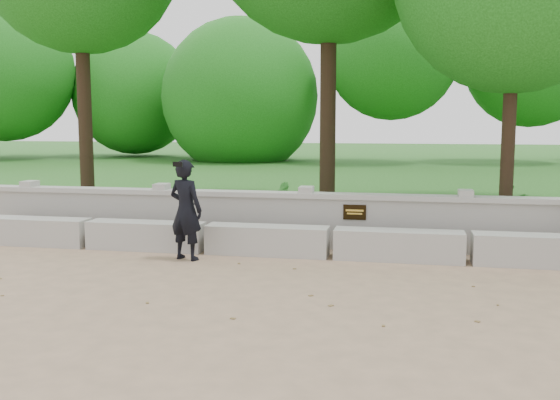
{
  "coord_description": "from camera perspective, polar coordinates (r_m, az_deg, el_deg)",
  "views": [
    {
      "loc": [
        1.08,
        -7.36,
        2.05
      ],
      "look_at": [
        -0.71,
        1.47,
        0.91
      ],
      "focal_mm": 40.0,
      "sensor_mm": 36.0,
      "label": 1
    }
  ],
  "objects": [
    {
      "name": "lawn",
      "position": [
        21.47,
        8.51,
        1.95
      ],
      "size": [
        40.0,
        22.0,
        0.25
      ],
      "primitive_type": "cube",
      "color": "#1C5616",
      "rests_on": "ground"
    },
    {
      "name": "shrub_b",
      "position": [
        12.39,
        0.18,
        0.25
      ],
      "size": [
        0.36,
        0.4,
        0.61
      ],
      "primitive_type": "imported",
      "rotation": [
        0.0,
        0.0,
        1.89
      ],
      "color": "#327F2B",
      "rests_on": "lawn"
    },
    {
      "name": "ground",
      "position": [
        7.71,
        3.03,
        -8.22
      ],
      "size": [
        80.0,
        80.0,
        0.0
      ],
      "primitive_type": "plane",
      "color": "tan",
      "rests_on": "ground"
    },
    {
      "name": "shrub_a",
      "position": [
        11.91,
        -14.02,
        -0.28
      ],
      "size": [
        0.37,
        0.32,
        0.59
      ],
      "primitive_type": "imported",
      "rotation": [
        0.0,
        0.0,
        0.42
      ],
      "color": "#327F2B",
      "rests_on": "lawn"
    },
    {
      "name": "man_main",
      "position": [
        9.33,
        -8.61,
        -0.9
      ],
      "size": [
        0.63,
        0.58,
        1.5
      ],
      "color": "black",
      "rests_on": "ground"
    },
    {
      "name": "shrub_c",
      "position": [
        11.78,
        20.7,
        -0.45
      ],
      "size": [
        0.7,
        0.64,
        0.66
      ],
      "primitive_type": "imported",
      "rotation": [
        0.0,
        0.0,
        3.38
      ],
      "color": "#327F2B",
      "rests_on": "lawn"
    },
    {
      "name": "parapet_wall",
      "position": [
        10.14,
        5.2,
        -1.84
      ],
      "size": [
        12.5,
        0.35,
        0.9
      ],
      "color": "#9F9D96",
      "rests_on": "ground"
    },
    {
      "name": "concrete_bench",
      "position": [
        9.5,
        4.72,
        -3.91
      ],
      "size": [
        11.9,
        0.45,
        0.45
      ],
      "color": "#A9A79F",
      "rests_on": "ground"
    }
  ]
}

